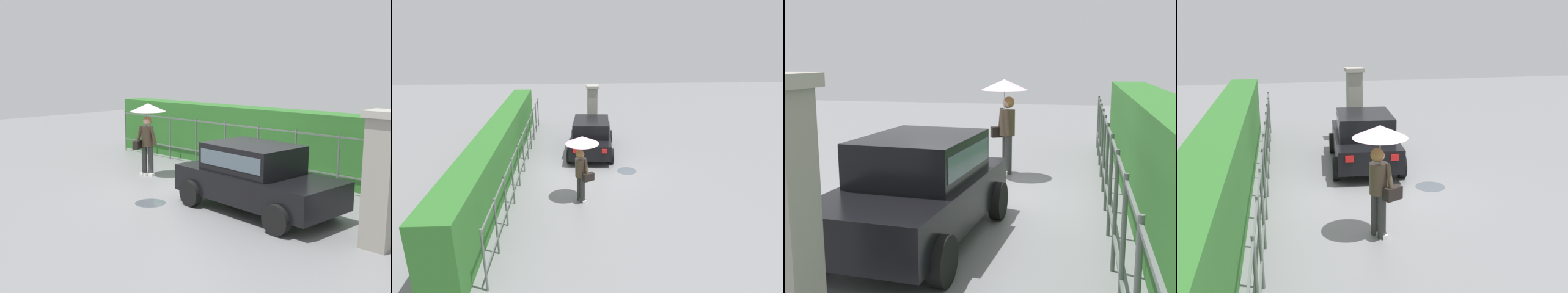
% 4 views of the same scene
% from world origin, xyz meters
% --- Properties ---
extents(ground_plane, '(40.00, 40.00, 0.00)m').
position_xyz_m(ground_plane, '(0.00, 0.00, 0.00)').
color(ground_plane, slate).
extents(car, '(3.85, 2.10, 1.48)m').
position_xyz_m(car, '(1.91, -0.21, 0.80)').
color(car, black).
rests_on(car, ground).
extents(pedestrian, '(1.01, 1.01, 2.11)m').
position_xyz_m(pedestrian, '(-2.39, 0.32, 1.59)').
color(pedestrian, '#333333').
rests_on(pedestrian, ground).
extents(gate_pillar, '(0.60, 0.60, 2.42)m').
position_xyz_m(gate_pillar, '(4.76, -0.43, 1.24)').
color(gate_pillar, gray).
rests_on(gate_pillar, ground).
extents(fence_section, '(12.49, 0.05, 1.50)m').
position_xyz_m(fence_section, '(-0.02, 2.42, 0.83)').
color(fence_section, '#59605B').
rests_on(fence_section, ground).
extents(hedge_row, '(13.44, 0.90, 1.90)m').
position_xyz_m(hedge_row, '(-0.02, 3.23, 0.95)').
color(hedge_row, '#2D6B28').
rests_on(hedge_row, ground).
extents(puddle_near, '(0.72, 0.72, 0.00)m').
position_xyz_m(puddle_near, '(-0.18, -1.45, 0.00)').
color(puddle_near, '#4C545B').
rests_on(puddle_near, ground).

